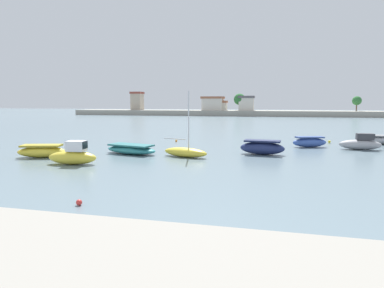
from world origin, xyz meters
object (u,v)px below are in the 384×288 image
object	(u,v)px
moored_boat_5	(185,152)
moored_boat_7	(310,142)
moored_boat_3	(73,156)
mooring_buoy_3	(329,142)
mooring_buoy_0	(381,137)
moored_boat_4	(131,149)
moored_boat_2	(42,151)
mooring_buoy_2	(176,141)
moored_boat_6	(262,148)
moored_boat_9	(381,140)
mooring_buoy_1	(79,202)
moored_boat_8	(361,144)

from	to	relation	value
moored_boat_5	moored_boat_7	distance (m)	13.78
moored_boat_3	mooring_buoy_3	world-z (taller)	moored_boat_3
moored_boat_7	mooring_buoy_3	distance (m)	4.77
mooring_buoy_0	moored_boat_4	bearing A→B (deg)	-143.80
moored_boat_2	mooring_buoy_2	bearing A→B (deg)	41.96
moored_boat_6	mooring_buoy_2	bearing A→B (deg)	149.69
mooring_buoy_2	mooring_buoy_3	bearing A→B (deg)	9.96
mooring_buoy_2	moored_boat_9	bearing A→B (deg)	7.97
mooring_buoy_1	moored_boat_6	bearing A→B (deg)	65.28
moored_boat_3	moored_boat_4	world-z (taller)	moored_boat_3
moored_boat_5	mooring_buoy_0	world-z (taller)	moored_boat_5
moored_boat_4	mooring_buoy_1	size ratio (longest dim) A/B	19.69
moored_boat_4	mooring_buoy_1	world-z (taller)	moored_boat_4
mooring_buoy_0	moored_boat_2	bearing A→B (deg)	-145.37
moored_boat_2	moored_boat_8	distance (m)	28.75
moored_boat_8	mooring_buoy_0	size ratio (longest dim) A/B	12.26
moored_boat_3	mooring_buoy_1	bearing A→B (deg)	-61.89
moored_boat_2	moored_boat_8	world-z (taller)	moored_boat_8
moored_boat_3	moored_boat_7	world-z (taller)	moored_boat_3
moored_boat_9	mooring_buoy_1	distance (m)	32.95
moored_boat_3	moored_boat_5	xyz separation A→B (m)	(7.13, 5.01, -0.21)
moored_boat_9	mooring_buoy_2	xyz separation A→B (m)	(-22.06, -3.09, -0.35)
moored_boat_3	moored_boat_2	bearing A→B (deg)	147.17
moored_boat_4	moored_boat_9	size ratio (longest dim) A/B	1.32
moored_boat_6	mooring_buoy_1	bearing A→B (deg)	-109.38
moored_boat_4	moored_boat_9	bearing A→B (deg)	41.34
moored_boat_2	moored_boat_4	size ratio (longest dim) A/B	0.79
moored_boat_8	moored_boat_4	bearing A→B (deg)	-159.06
mooring_buoy_0	mooring_buoy_2	xyz separation A→B (m)	(-23.93, -9.31, -0.03)
moored_boat_8	mooring_buoy_2	xyz separation A→B (m)	(-18.81, 1.85, -0.46)
mooring_buoy_1	moored_boat_7	bearing A→B (deg)	61.52
moored_boat_7	moored_boat_4	bearing A→B (deg)	-170.33
moored_boat_4	mooring_buoy_0	distance (m)	31.46
moored_boat_3	mooring_buoy_3	bearing A→B (deg)	34.74
moored_boat_6	moored_boat_8	xyz separation A→B (m)	(9.08, 5.13, -0.02)
moored_boat_8	mooring_buoy_3	bearing A→B (deg)	113.33
moored_boat_3	moored_boat_7	size ratio (longest dim) A/B	1.02
mooring_buoy_1	mooring_buoy_3	distance (m)	29.97
moored_boat_5	moored_boat_6	bearing A→B (deg)	40.38
moored_boat_3	mooring_buoy_1	distance (m)	10.26
moored_boat_4	mooring_buoy_3	xyz separation A→B (m)	(18.27, 12.22, -0.25)
moored_boat_5	moored_boat_4	bearing A→B (deg)	-169.71
mooring_buoy_0	mooring_buoy_1	xyz separation A→B (m)	(-21.69, -32.54, -0.02)
moored_boat_4	mooring_buoy_2	xyz separation A→B (m)	(1.45, 9.27, -0.28)
moored_boat_7	mooring_buoy_0	size ratio (longest dim) A/B	11.70
moored_boat_4	moored_boat_7	xyz separation A→B (m)	(15.72, 8.20, 0.11)
moored_boat_3	mooring_buoy_0	size ratio (longest dim) A/B	11.99
mooring_buoy_2	mooring_buoy_1	bearing A→B (deg)	-84.49
moored_boat_5	mooring_buoy_3	distance (m)	18.36
moored_boat_4	moored_boat_6	bearing A→B (deg)	25.19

